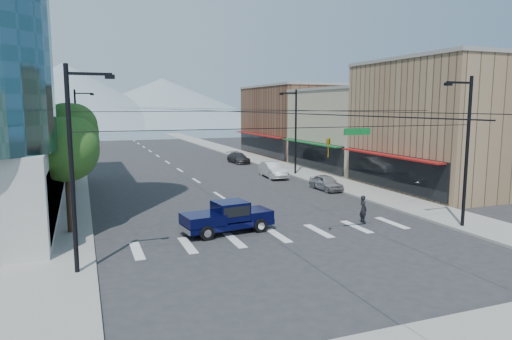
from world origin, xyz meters
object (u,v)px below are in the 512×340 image
object	(u,v)px
pickup_truck	(227,216)
pedestrian	(363,209)
parked_car_far	(238,158)
parked_car_mid	(273,170)
parked_car_near	(326,183)

from	to	relation	value
pickup_truck	pedestrian	world-z (taller)	pickup_truck
pedestrian	parked_car_far	xyz separation A→B (m)	(2.47, 31.67, -0.21)
pickup_truck	parked_car_far	bearing A→B (deg)	62.35
pedestrian	parked_car_mid	xyz separation A→B (m)	(1.88, 18.83, -0.07)
parked_car_far	parked_car_near	bearing A→B (deg)	-90.61
pickup_truck	parked_car_near	xyz separation A→B (m)	(12.10, 9.80, -0.28)
parked_car_mid	parked_car_far	distance (m)	12.85
parked_car_near	parked_car_mid	world-z (taller)	parked_car_mid
pickup_truck	pedestrian	xyz separation A→B (m)	(8.66, -0.91, -0.07)
pickup_truck	pedestrian	bearing A→B (deg)	-13.75
parked_car_near	parked_car_far	world-z (taller)	parked_car_near
parked_car_near	parked_car_far	bearing A→B (deg)	90.68
parked_car_near	parked_car_far	xyz separation A→B (m)	(-0.97, 20.95, -0.00)
parked_car_mid	pedestrian	bearing A→B (deg)	-91.74
parked_car_mid	pickup_truck	bearing A→B (deg)	-116.50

